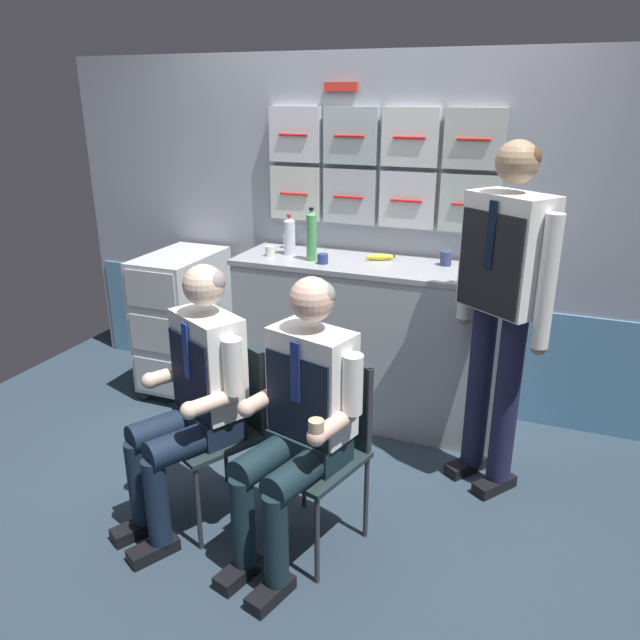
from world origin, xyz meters
TOP-DOWN VIEW (x-y plane):
  - ground at (0.00, 0.00)m, footprint 4.80×4.80m
  - galley_bulkhead at (0.01, 1.37)m, footprint 4.20×0.14m
  - galley_counter at (0.11, 1.09)m, footprint 1.62×0.53m
  - service_trolley at (-1.15, 0.98)m, footprint 0.40×0.65m
  - folding_chair_left at (-0.22, -0.06)m, footprint 0.54×0.54m
  - crew_member_left at (-0.30, -0.20)m, footprint 0.57×0.66m
  - folding_chair_center at (0.27, -0.07)m, footprint 0.49×0.49m
  - crew_member_center at (0.22, -0.22)m, footprint 0.51×0.65m
  - crew_member_standing at (0.91, 0.62)m, footprint 0.46×0.41m
  - water_bottle_tall at (-0.41, 1.09)m, footprint 0.07×0.07m
  - water_bottle_clear at (-0.23, 1.01)m, footprint 0.06×0.06m
  - espresso_cup_small at (-0.49, 1.24)m, footprint 0.06×0.06m
  - paper_cup_blue at (0.53, 1.18)m, footprint 0.07×0.07m
  - coffee_cup_spare at (-0.50, 1.01)m, footprint 0.06×0.06m
  - paper_cup_tan at (-0.14, 0.96)m, footprint 0.06×0.06m
  - snack_banana at (0.15, 1.16)m, footprint 0.17×0.10m

SIDE VIEW (x-z plane):
  - ground at x=0.00m, z-range -0.04..0.00m
  - galley_counter at x=0.11m, z-range 0.00..0.99m
  - service_trolley at x=-1.15m, z-range 0.03..0.97m
  - folding_chair_left at x=-0.22m, z-range 0.10..0.94m
  - folding_chair_center at x=0.27m, z-range 0.10..0.94m
  - crew_member_left at x=-0.30m, z-range 0.06..1.30m
  - crew_member_center at x=0.22m, z-range 0.06..1.30m
  - snack_banana at x=0.15m, z-range 0.99..1.03m
  - paper_cup_tan at x=-0.14m, z-range 0.99..1.04m
  - coffee_cup_spare at x=-0.50m, z-range 0.99..1.05m
  - paper_cup_blue at x=0.53m, z-range 0.99..1.07m
  - espresso_cup_small at x=-0.49m, z-range 0.99..1.07m
  - crew_member_standing at x=0.91m, z-range 0.18..1.90m
  - galley_bulkhead at x=0.01m, z-range 0.00..2.15m
  - water_bottle_tall at x=-0.41m, z-range 0.98..1.22m
  - water_bottle_clear at x=-0.23m, z-range 0.98..1.29m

